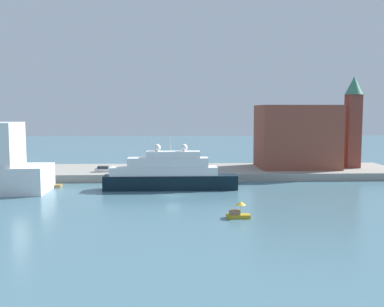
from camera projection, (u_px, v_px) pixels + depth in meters
name	position (u px, v px, depth m)	size (l,w,h in m)	color
ground	(173.00, 196.00, 84.32)	(400.00, 400.00, 0.00)	slate
quay_dock	(173.00, 172.00, 110.61)	(110.00, 21.03, 1.75)	gray
large_yacht	(169.00, 174.00, 90.94)	(27.10, 4.13, 10.87)	black
small_motorboat	(238.00, 212.00, 66.82)	(3.59, 1.59, 2.53)	#B7991E
work_barge	(46.00, 186.00, 93.45)	(6.41, 1.78, 0.64)	olive
harbor_building	(296.00, 136.00, 111.99)	(19.11, 14.12, 15.62)	brown
bell_tower	(353.00, 118.00, 111.22)	(4.39, 4.39, 22.72)	brown
parked_car	(104.00, 169.00, 104.51)	(4.20, 1.81, 1.35)	silver
person_figure	(129.00, 168.00, 106.44)	(0.36, 0.36, 1.55)	#334C8C
mooring_bollard	(161.00, 172.00, 101.43)	(0.54, 0.54, 0.80)	black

